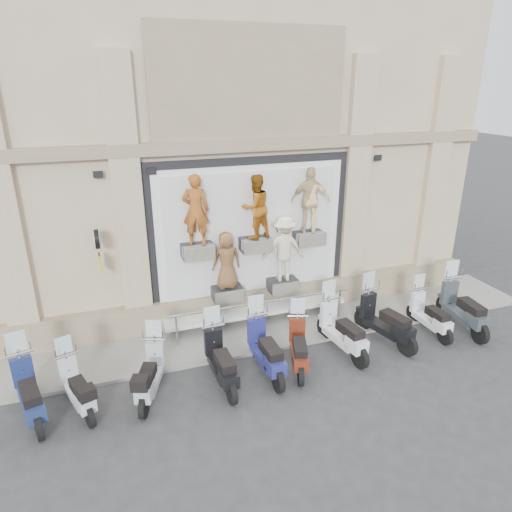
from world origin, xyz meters
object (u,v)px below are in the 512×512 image
(scooter_b, at_px, (76,380))
(scooter_j, at_px, (464,300))
(guard_rail, at_px, (263,317))
(clock_sign_bracket, at_px, (98,245))
(scooter_e, at_px, (266,341))
(scooter_a, at_px, (27,383))
(scooter_d, at_px, (221,352))
(scooter_g, at_px, (343,322))
(scooter_h, at_px, (386,312))
(scooter_c, at_px, (149,366))
(scooter_f, at_px, (299,339))
(scooter_i, at_px, (431,308))

(scooter_b, bearing_deg, scooter_j, -17.73)
(guard_rail, xyz_separation_m, clock_sign_bracket, (-3.90, 0.47, 2.34))
(clock_sign_bracket, relative_size, scooter_e, 0.50)
(scooter_a, bearing_deg, scooter_d, -17.58)
(scooter_a, xyz_separation_m, scooter_b, (0.89, -0.06, -0.10))
(scooter_b, bearing_deg, scooter_g, -17.04)
(scooter_a, xyz_separation_m, scooter_h, (8.32, 0.13, 0.04))
(scooter_c, height_order, scooter_f, scooter_f)
(clock_sign_bracket, height_order, scooter_i, clock_sign_bracket)
(clock_sign_bracket, bearing_deg, scooter_a, -128.05)
(scooter_h, bearing_deg, scooter_d, 171.66)
(scooter_a, height_order, scooter_e, scooter_e)
(scooter_a, distance_m, scooter_d, 3.88)
(scooter_c, height_order, scooter_i, scooter_c)
(scooter_e, xyz_separation_m, scooter_j, (5.73, 0.13, 0.03))
(guard_rail, height_order, scooter_i, scooter_i)
(scooter_b, bearing_deg, clock_sign_bracket, 53.14)
(scooter_g, xyz_separation_m, scooter_j, (3.65, -0.05, 0.03))
(scooter_d, bearing_deg, scooter_i, 1.52)
(scooter_e, relative_size, scooter_f, 1.11)
(clock_sign_bracket, bearing_deg, scooter_g, -20.18)
(scooter_a, distance_m, scooter_f, 5.76)
(clock_sign_bracket, distance_m, scooter_f, 5.14)
(guard_rail, xyz_separation_m, scooter_a, (-5.51, -1.58, 0.35))
(scooter_c, bearing_deg, scooter_j, 20.74)
(guard_rail, bearing_deg, scooter_d, -132.50)
(scooter_e, relative_size, scooter_g, 1.00)
(scooter_b, xyz_separation_m, scooter_e, (4.06, -0.07, 0.12))
(scooter_e, relative_size, scooter_h, 0.98)
(scooter_a, bearing_deg, scooter_i, -13.95)
(scooter_d, bearing_deg, scooter_e, 1.94)
(scooter_a, relative_size, scooter_b, 1.14)
(scooter_a, relative_size, scooter_d, 1.01)
(clock_sign_bracket, distance_m, scooter_a, 3.28)
(clock_sign_bracket, bearing_deg, scooter_h, -16.01)
(scooter_f, bearing_deg, scooter_h, 26.63)
(scooter_a, distance_m, scooter_g, 7.03)
(scooter_e, bearing_deg, scooter_j, 0.66)
(scooter_d, relative_size, scooter_e, 0.96)
(scooter_c, bearing_deg, scooter_h, 22.19)
(guard_rail, xyz_separation_m, scooter_b, (-4.62, -1.64, 0.25))
(clock_sign_bracket, xyz_separation_m, scooter_d, (2.27, -2.24, -2.00))
(scooter_d, xyz_separation_m, scooter_g, (3.15, 0.25, 0.03))
(scooter_f, bearing_deg, scooter_d, -160.02)
(scooter_d, distance_m, scooter_f, 1.88)
(clock_sign_bracket, distance_m, scooter_j, 9.50)
(guard_rail, relative_size, scooter_d, 2.56)
(guard_rail, distance_m, clock_sign_bracket, 4.57)
(scooter_f, bearing_deg, scooter_b, -161.74)
(guard_rail, relative_size, scooter_h, 2.41)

